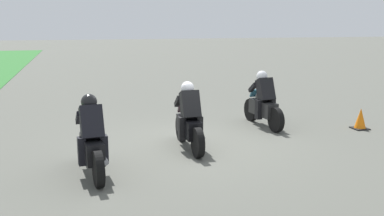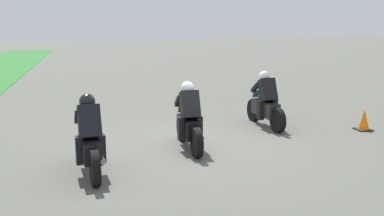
% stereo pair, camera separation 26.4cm
% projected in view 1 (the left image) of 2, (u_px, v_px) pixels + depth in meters
% --- Properties ---
extents(ground_plane, '(120.00, 120.00, 0.00)m').
position_uv_depth(ground_plane, '(191.00, 145.00, 10.37)').
color(ground_plane, '#54554D').
extents(rider_lane_a, '(2.04, 0.56, 1.51)m').
position_uv_depth(rider_lane_a, '(263.00, 104.00, 12.07)').
color(rider_lane_a, black).
rests_on(rider_lane_a, ground_plane).
extents(rider_lane_b, '(2.04, 0.54, 1.51)m').
position_uv_depth(rider_lane_b, '(189.00, 121.00, 9.95)').
color(rider_lane_b, black).
rests_on(rider_lane_b, ground_plane).
extents(rider_lane_c, '(2.04, 0.57, 1.51)m').
position_uv_depth(rider_lane_c, '(92.00, 142.00, 8.27)').
color(rider_lane_c, black).
rests_on(rider_lane_c, ground_plane).
extents(traffic_cone, '(0.40, 0.40, 0.56)m').
position_uv_depth(traffic_cone, '(360.00, 119.00, 11.83)').
color(traffic_cone, black).
rests_on(traffic_cone, ground_plane).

